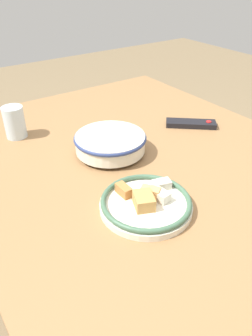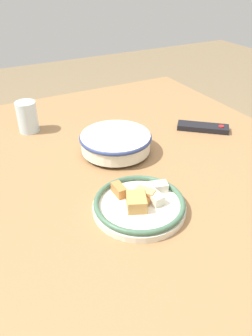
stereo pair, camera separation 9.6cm
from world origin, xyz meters
name	(u,v)px [view 1 (the left image)]	position (x,y,z in m)	size (l,w,h in m)	color
ground_plane	(140,301)	(0.00, 0.00, 0.00)	(8.00, 8.00, 0.00)	#7F6B4C
dining_table	(144,179)	(0.00, 0.00, 0.66)	(1.43, 1.10, 0.73)	olive
noodle_bowl	(110,143)	(-0.11, -0.06, 0.77)	(0.24, 0.24, 0.07)	silver
food_plate	(146,203)	(0.19, -0.14, 0.75)	(0.24, 0.24, 0.05)	silver
tv_remote	(191,124)	(-0.10, 0.30, 0.74)	(0.17, 0.18, 0.02)	black
drinking_glass	(15,122)	(-0.40, -0.28, 0.79)	(0.07, 0.07, 0.11)	silver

